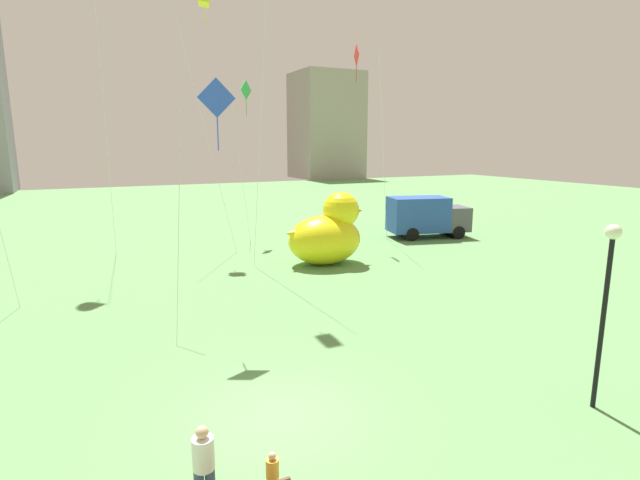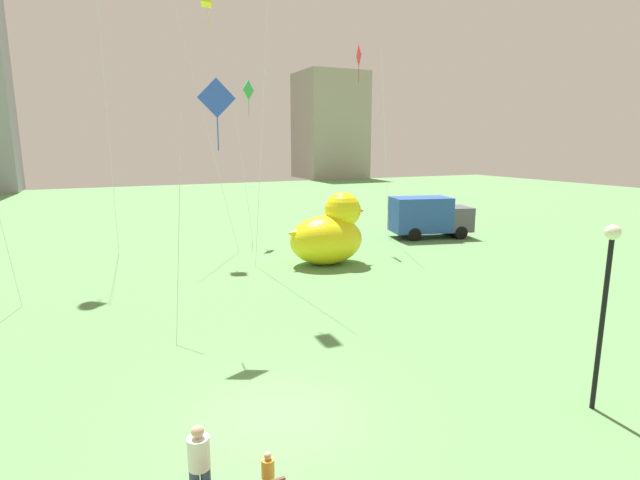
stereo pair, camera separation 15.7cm
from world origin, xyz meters
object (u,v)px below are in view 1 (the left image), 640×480
(lamppost, at_px, (607,285))
(box_truck, at_px, (426,217))
(kite_red, at_px, (359,64))
(person_child, at_px, (273,474))
(kite_green, at_px, (245,96))
(giant_inflatable_duck, at_px, (327,234))
(person_adult, at_px, (204,463))
(kite_blue, at_px, (214,107))

(lamppost, distance_m, box_truck, 22.67)
(box_truck, height_order, kite_red, kite_red)
(person_child, distance_m, kite_red, 26.93)
(kite_green, distance_m, kite_red, 7.72)
(giant_inflatable_duck, bearing_deg, box_truck, 21.99)
(kite_green, xyz_separation_m, kite_red, (6.21, -4.20, 1.83))
(giant_inflatable_duck, bearing_deg, person_child, -119.43)
(person_adult, bearing_deg, lamppost, -4.29)
(person_adult, distance_m, kite_red, 27.13)
(person_adult, xyz_separation_m, kite_blue, (2.49, 8.50, 6.80))
(person_child, distance_m, giant_inflatable_duck, 18.29)
(box_truck, distance_m, kite_green, 14.86)
(lamppost, height_order, box_truck, lamppost)
(person_adult, distance_m, person_child, 1.27)
(person_adult, relative_size, lamppost, 0.35)
(giant_inflatable_duck, bearing_deg, lamppost, -91.92)
(person_adult, height_order, kite_green, kite_green)
(giant_inflatable_duck, xyz_separation_m, kite_green, (-1.69, 8.92, 7.92))
(box_truck, bearing_deg, kite_green, 156.20)
(kite_blue, bearing_deg, kite_green, 69.53)
(box_truck, xyz_separation_m, kite_blue, (-17.32, -10.95, 6.26))
(person_child, xyz_separation_m, giant_inflatable_duck, (8.97, 15.90, 1.12))
(kite_blue, distance_m, kite_green, 17.14)
(person_adult, height_order, kite_red, kite_red)
(box_truck, distance_m, kite_red, 11.27)
(lamppost, bearing_deg, kite_green, 92.60)
(giant_inflatable_duck, bearing_deg, kite_blue, -137.37)
(person_adult, height_order, lamppost, lamppost)
(giant_inflatable_duck, distance_m, kite_red, 11.74)
(person_child, height_order, kite_red, kite_red)
(kite_green, bearing_deg, person_adult, -109.05)
(kite_green, bearing_deg, kite_blue, -110.47)
(person_child, relative_size, kite_red, 0.08)
(giant_inflatable_duck, xyz_separation_m, kite_blue, (-7.65, -7.04, 6.03))
(person_adult, relative_size, kite_red, 0.13)
(person_child, height_order, kite_blue, kite_blue)
(lamppost, height_order, kite_green, kite_green)
(person_adult, bearing_deg, giant_inflatable_duck, 56.88)
(person_child, distance_m, box_truck, 27.21)
(lamppost, xyz_separation_m, kite_green, (-1.15, 25.17, 6.40))
(person_adult, distance_m, lamppost, 9.88)
(giant_inflatable_duck, distance_m, kite_blue, 12.01)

